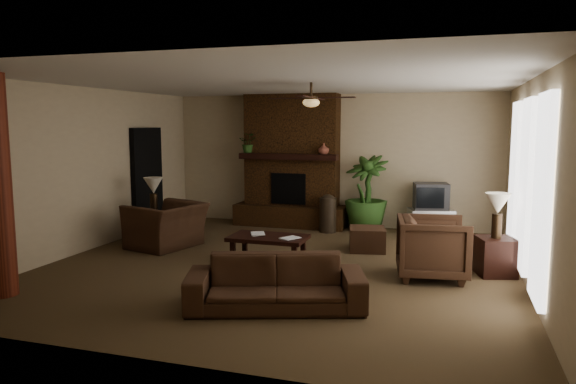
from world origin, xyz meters
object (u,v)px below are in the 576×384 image
(side_table_right, at_px, (496,256))
(lamp_left, at_px, (153,188))
(coffee_table, at_px, (268,239))
(side_table_left, at_px, (156,227))
(ottoman, at_px, (367,239))
(lamp_right, at_px, (498,207))
(armchair_right, at_px, (433,245))
(floor_vase, at_px, (328,211))
(sofa, at_px, (276,274))
(floor_plant, at_px, (366,210))
(armchair_left, at_px, (166,218))
(tv_stand, at_px, (430,222))

(side_table_right, bearing_deg, lamp_left, 175.21)
(coffee_table, bearing_deg, side_table_left, 161.75)
(coffee_table, height_order, ottoman, coffee_table)
(coffee_table, xyz_separation_m, lamp_right, (3.36, 0.32, 0.63))
(side_table_right, bearing_deg, armchair_right, -154.15)
(floor_vase, bearing_deg, ottoman, -53.02)
(sofa, distance_m, side_table_left, 4.27)
(floor_plant, relative_size, side_table_left, 2.81)
(ottoman, bearing_deg, armchair_left, -166.93)
(sofa, relative_size, side_table_right, 3.80)
(sofa, relative_size, armchair_left, 1.75)
(tv_stand, distance_m, lamp_left, 5.42)
(ottoman, xyz_separation_m, floor_vase, (-1.01, 1.34, 0.23))
(armchair_right, xyz_separation_m, coffee_table, (-2.50, 0.10, -0.11))
(side_table_right, bearing_deg, lamp_right, -121.39)
(sofa, relative_size, ottoman, 3.48)
(armchair_left, relative_size, lamp_right, 1.84)
(armchair_left, relative_size, armchair_right, 1.24)
(side_table_right, height_order, lamp_right, lamp_right)
(tv_stand, bearing_deg, sofa, -125.58)
(coffee_table, relative_size, ottoman, 2.00)
(ottoman, xyz_separation_m, side_table_left, (-3.86, -0.45, 0.08))
(ottoman, distance_m, side_table_right, 2.22)
(armchair_right, bearing_deg, sofa, 128.26)
(armchair_left, height_order, coffee_table, armchair_left)
(lamp_right, bearing_deg, floor_vase, 142.59)
(ottoman, bearing_deg, armchair_right, -50.37)
(lamp_right, bearing_deg, lamp_left, 175.11)
(armchair_right, height_order, side_table_right, armchair_right)
(side_table_right, bearing_deg, sofa, -139.10)
(coffee_table, distance_m, floor_plant, 3.16)
(sofa, xyz_separation_m, floor_plant, (0.30, 4.90, 0.02))
(floor_plant, bearing_deg, armchair_left, -141.61)
(coffee_table, xyz_separation_m, side_table_right, (3.37, 0.33, -0.10))
(tv_stand, height_order, lamp_left, lamp_left)
(sofa, xyz_separation_m, coffee_table, (-0.77, 1.93, -0.04))
(side_table_left, height_order, side_table_right, same)
(side_table_left, bearing_deg, tv_stand, 24.56)
(armchair_right, height_order, side_table_left, armchair_right)
(sofa, bearing_deg, lamp_left, 121.91)
(lamp_right, bearing_deg, floor_plant, 130.80)
(tv_stand, height_order, side_table_left, side_table_left)
(tv_stand, height_order, floor_vase, floor_vase)
(side_table_left, bearing_deg, lamp_right, -4.96)
(lamp_right, bearing_deg, armchair_left, 178.29)
(armchair_right, height_order, floor_vase, armchair_right)
(floor_vase, xyz_separation_m, side_table_left, (-2.85, -1.79, -0.16))
(lamp_left, bearing_deg, coffee_table, -17.94)
(sofa, height_order, lamp_right, lamp_right)
(tv_stand, relative_size, floor_vase, 1.10)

